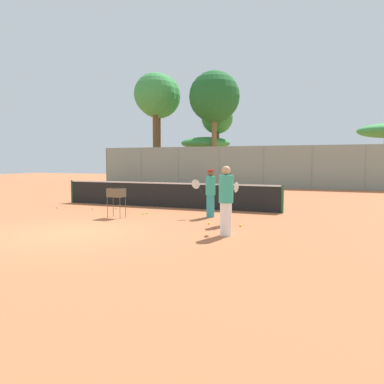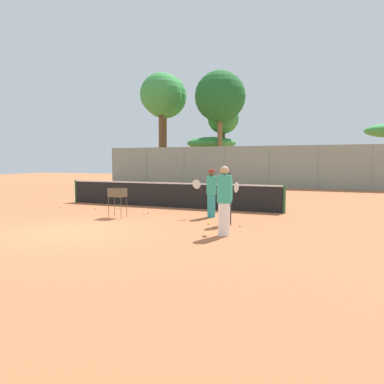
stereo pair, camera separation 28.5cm
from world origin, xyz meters
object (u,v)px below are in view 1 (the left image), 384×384
ball_cart (116,195)px  player_white_outfit (210,193)px  player_red_cap (226,200)px  tennis_net (165,194)px  player_yellow_shirt (227,198)px

ball_cart → player_white_outfit: bearing=23.6°
player_white_outfit → player_red_cap: player_red_cap is taller
ball_cart → tennis_net: bearing=83.8°
tennis_net → ball_cart: size_ratio=9.66×
player_white_outfit → player_yellow_shirt: (1.02, -1.33, -0.03)m
player_white_outfit → ball_cart: bearing=-6.8°
player_red_cap → ball_cart: bearing=45.9°
tennis_net → player_yellow_shirt: 4.95m
player_white_outfit → player_yellow_shirt: player_white_outfit is taller
tennis_net → player_red_cap: (4.13, -4.91, 0.40)m
tennis_net → player_yellow_shirt: size_ratio=6.14×
player_white_outfit → player_red_cap: size_ratio=0.90×
tennis_net → player_red_cap: 6.42m
player_white_outfit → player_red_cap: (1.44, -2.95, 0.08)m
tennis_net → player_white_outfit: bearing=-36.0°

